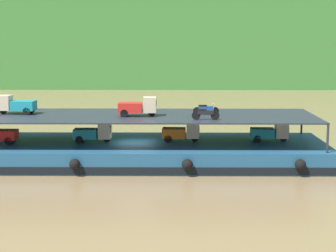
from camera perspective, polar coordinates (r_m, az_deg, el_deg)
ground_plane at (r=40.89m, az=-3.36°, el=-3.73°), size 400.00×400.00×0.00m
cargo_barge at (r=40.70m, az=-3.37°, el=-2.71°), size 27.78×9.01×1.50m
cargo_rack at (r=40.27m, az=-3.40°, el=1.05°), size 26.18×7.63×2.00m
mini_truck_lower_aft at (r=40.75m, az=-7.71°, el=-0.70°), size 2.74×1.21×1.38m
mini_truck_lower_mid at (r=40.70m, az=1.40°, el=-0.64°), size 2.79×1.29×1.38m
mini_truck_lower_fore at (r=41.31m, az=10.49°, el=-0.64°), size 2.78×1.26×1.38m
mini_truck_upper_stern at (r=42.26m, az=-15.42°, el=2.14°), size 2.80×1.30×1.38m
mini_truck_upper_mid at (r=39.62m, az=-3.11°, el=2.01°), size 2.75×1.22×1.38m
motorcycle_upper_port at (r=37.90m, az=3.87°, el=1.29°), size 1.90×0.55×0.87m
motorcycle_upper_centre at (r=40.17m, az=3.92°, el=1.73°), size 1.90×0.55×0.87m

